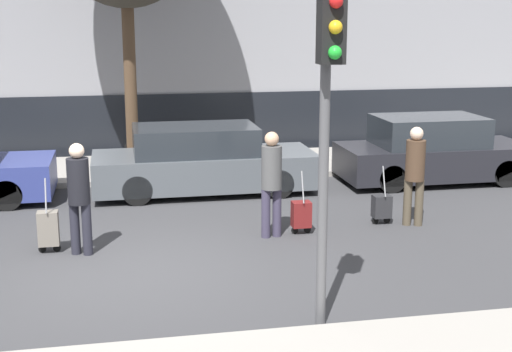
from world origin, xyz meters
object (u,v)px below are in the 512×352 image
at_px(pedestrian_right, 415,170).
at_px(pedestrian_left, 79,192).
at_px(trolley_center, 301,214).
at_px(parked_bicycle, 161,150).
at_px(pedestrian_center, 272,178).
at_px(parked_car_2, 432,152).
at_px(parked_car_1, 202,161).
at_px(trolley_left, 48,228).
at_px(trolley_right, 382,206).
at_px(traffic_light, 328,95).

bearing_deg(pedestrian_right, pedestrian_left, -154.17).
relative_size(trolley_center, parked_bicycle, 0.62).
height_order(pedestrian_left, pedestrian_center, pedestrian_center).
bearing_deg(parked_car_2, pedestrian_right, -119.90).
relative_size(parked_car_1, pedestrian_right, 2.60).
distance_m(trolley_left, pedestrian_center, 3.68).
distance_m(pedestrian_left, trolley_left, 0.83).
bearing_deg(pedestrian_right, parked_car_1, 158.20).
height_order(pedestrian_center, trolley_center, pedestrian_center).
bearing_deg(trolley_center, pedestrian_right, 2.50).
bearing_deg(parked_car_2, pedestrian_center, -143.28).
height_order(parked_car_1, trolley_left, parked_car_1).
xyz_separation_m(pedestrian_center, trolley_right, (2.11, 0.37, -0.71)).
height_order(parked_car_2, trolley_center, parked_car_2).
bearing_deg(trolley_center, traffic_light, -100.81).
bearing_deg(parked_bicycle, pedestrian_left, -105.33).
bearing_deg(pedestrian_center, trolley_right, -178.98).
bearing_deg(parked_bicycle, pedestrian_center, -75.29).
xyz_separation_m(parked_car_2, trolley_center, (-3.87, -3.21, -0.35)).
bearing_deg(traffic_light, trolley_center, 79.19).
xyz_separation_m(parked_car_2, pedestrian_right, (-1.79, -3.12, 0.33)).
distance_m(trolley_left, trolley_center, 4.17).
bearing_deg(parked_car_1, trolley_left, -129.84).
distance_m(parked_car_1, pedestrian_right, 4.64).
bearing_deg(traffic_light, parked_bicycle, 98.04).
relative_size(trolley_left, pedestrian_right, 0.68).
height_order(pedestrian_center, parked_bicycle, pedestrian_center).
height_order(parked_car_1, traffic_light, traffic_light).
relative_size(pedestrian_center, trolley_right, 1.69).
relative_size(parked_car_1, trolley_center, 4.19).
distance_m(trolley_left, pedestrian_right, 6.28).
relative_size(parked_car_2, trolley_right, 3.98).
height_order(trolley_left, trolley_center, trolley_left).
relative_size(pedestrian_right, trolley_right, 1.67).
bearing_deg(parked_car_2, parked_car_1, 179.63).
bearing_deg(parked_car_2, pedestrian_left, -154.49).
xyz_separation_m(pedestrian_center, pedestrian_right, (2.62, 0.18, -0.02)).
height_order(parked_car_1, pedestrian_center, pedestrian_center).
bearing_deg(parked_car_1, trolley_right, -45.75).
distance_m(trolley_center, traffic_light, 4.53).
distance_m(pedestrian_left, trolley_right, 5.31).
bearing_deg(pedestrian_left, parked_car_2, 47.17).
bearing_deg(pedestrian_left, pedestrian_right, 26.39).
xyz_separation_m(parked_car_1, parked_car_2, (5.18, -0.03, 0.02)).
height_order(pedestrian_left, parked_bicycle, pedestrian_left).
xyz_separation_m(pedestrian_right, trolley_right, (-0.51, 0.20, -0.69)).
height_order(pedestrian_center, pedestrian_right, pedestrian_center).
distance_m(trolley_left, traffic_light, 5.51).
xyz_separation_m(pedestrian_left, pedestrian_center, (3.11, 0.30, 0.02)).
bearing_deg(pedestrian_right, trolley_center, -156.39).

